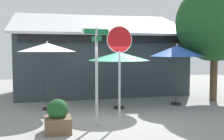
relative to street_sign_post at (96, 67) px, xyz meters
name	(u,v)px	position (x,y,z in m)	size (l,w,h in m)	color
ground_plane	(115,118)	(0.86, 0.95, -1.90)	(28.00, 28.00, 0.10)	gray
cafe_building	(100,61)	(1.42, 6.57, -0.09)	(9.32, 4.72, 4.60)	#333D42
street_sign_post	(96,67)	(0.00, 0.00, 0.00)	(0.85, 0.79, 3.06)	#A8AAB2
stop_sign	(120,55)	(0.75, 0.02, 0.38)	(0.85, 0.09, 3.14)	#A8AAB2
patio_umbrella_ivory_left	(47,48)	(-1.47, 2.75, 0.62)	(2.29, 2.29, 2.75)	black
patio_umbrella_forest_green_center	(119,57)	(1.35, 2.31, 0.28)	(2.48, 2.48, 2.39)	black
patio_umbrella_royal_blue_right	(177,51)	(3.98, 2.45, 0.49)	(2.31, 2.31, 2.66)	black
shade_tree	(221,24)	(6.38, 2.79, 1.73)	(4.06, 3.64, 5.50)	brown
sidewalk_planter	(58,118)	(-1.21, -0.39, -1.41)	(0.75, 0.75, 0.98)	brown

